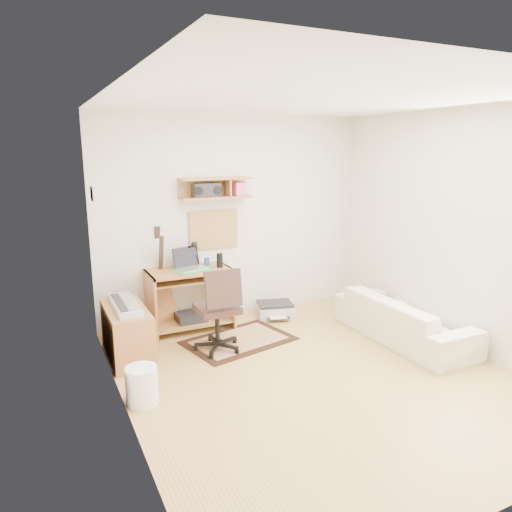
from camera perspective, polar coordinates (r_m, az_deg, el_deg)
name	(u,v)px	position (r m, az deg, el deg)	size (l,w,h in m)	color
floor	(316,375)	(4.82, 7.25, -14.10)	(3.60, 4.00, 0.01)	tan
ceiling	(325,97)	(4.33, 8.27, 18.45)	(3.60, 4.00, 0.01)	white
back_wall	(234,218)	(6.14, -2.61, 4.65)	(3.60, 0.01, 2.60)	beige
left_wall	(120,266)	(3.74, -16.11, -1.17)	(0.01, 4.00, 2.60)	beige
right_wall	(460,231)	(5.58, 23.43, 2.78)	(0.01, 4.00, 2.60)	beige
wall_shelf	(216,188)	(5.86, -4.87, 8.17)	(0.90, 0.25, 0.26)	#AD6A3D
cork_board	(214,229)	(6.03, -5.13, 3.21)	(0.64, 0.03, 0.49)	tan
wall_photo	(92,194)	(5.14, -19.12, 7.09)	(0.02, 0.20, 0.15)	#4C8CBF
desk	(190,299)	(5.85, -7.95, -5.19)	(1.00, 0.55, 0.75)	#AD6A3D
laptop	(191,259)	(5.70, -7.81, -0.36)	(0.35, 0.35, 0.27)	silver
speaker	(220,260)	(5.80, -4.40, -0.52)	(0.08, 0.08, 0.17)	black
desk_lamp	(197,253)	(5.88, -7.14, 0.31)	(0.10, 0.10, 0.31)	black
pencil_cup	(207,262)	(5.91, -5.96, -0.69)	(0.07, 0.07, 0.10)	#2E478A
boombox	(206,190)	(5.82, -6.03, 7.91)	(0.33, 0.15, 0.17)	black
rug	(239,340)	(5.55, -2.09, -10.13)	(1.19, 0.79, 0.02)	#C8B486
task_chair	(217,308)	(5.16, -4.72, -6.31)	(0.49, 0.49, 0.96)	#31201D
cabinet	(127,332)	(5.24, -15.31, -8.87)	(0.40, 0.90, 0.55)	#AD6A3D
music_keyboard	(125,305)	(5.14, -15.52, -5.68)	(0.23, 0.74, 0.07)	#B2B5BA
guitar	(162,279)	(5.82, -11.26, -2.73)	(0.34, 0.21, 1.27)	#9E5F30
waste_basket	(142,385)	(4.36, -13.60, -14.91)	(0.28, 0.28, 0.33)	white
printer	(275,310)	(6.30, 2.29, -6.52)	(0.47, 0.36, 0.18)	#A5A8AA
sofa	(403,312)	(5.72, 17.35, -6.42)	(1.75, 0.51, 0.69)	beige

